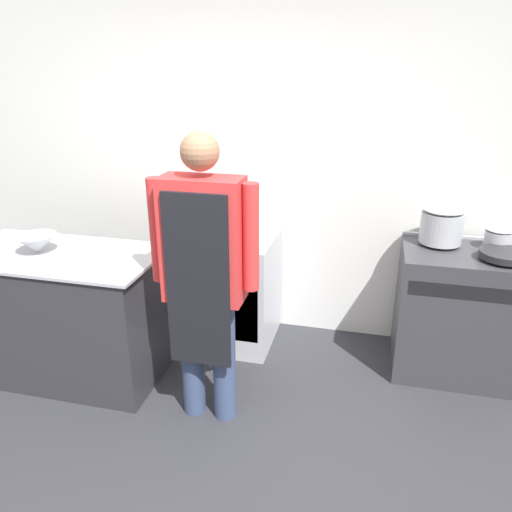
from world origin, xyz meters
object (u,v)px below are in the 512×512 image
at_px(saute_pan, 504,255).
at_px(sauce_pot, 499,237).
at_px(person_cook, 204,268).
at_px(fridge_unit, 237,290).
at_px(stock_pot, 442,224).
at_px(mixing_bowl, 37,244).
at_px(stove, 461,313).

bearing_deg(saute_pan, sauce_pot, 90.00).
bearing_deg(person_cook, fridge_unit, 94.67).
xyz_separation_m(fridge_unit, person_cook, (0.08, -0.92, 0.57)).
bearing_deg(stock_pot, mixing_bowl, -163.06).
xyz_separation_m(stove, fridge_unit, (-1.64, 0.02, -0.02)).
bearing_deg(sauce_pot, person_cook, -149.97).
height_order(stove, stock_pot, stock_pot).
relative_size(person_cook, mixing_bowl, 6.54).
xyz_separation_m(stock_pot, sauce_pot, (0.37, -0.00, -0.06)).
height_order(stock_pot, sauce_pot, stock_pot).
distance_m(stove, mixing_bowl, 2.94).
relative_size(stove, fridge_unit, 1.07).
distance_m(fridge_unit, saute_pan, 1.89).
distance_m(person_cook, stock_pot, 1.70).
bearing_deg(mixing_bowl, stock_pot, 16.94).
bearing_deg(mixing_bowl, saute_pan, 11.03).
xyz_separation_m(stove, sauce_pot, (0.17, 0.11, 0.54)).
bearing_deg(mixing_bowl, fridge_unit, 31.25).
bearing_deg(person_cook, stove, 29.84).
relative_size(stove, stock_pot, 3.26).
xyz_separation_m(mixing_bowl, saute_pan, (2.99, 0.58, -0.02)).
bearing_deg(person_cook, stock_pot, 36.31).
distance_m(saute_pan, sauce_pot, 0.22).
relative_size(stock_pot, sauce_pot, 1.57).
height_order(stove, fridge_unit, stove).
xyz_separation_m(saute_pan, sauce_pot, (0.00, 0.21, 0.05)).
bearing_deg(fridge_unit, saute_pan, -4.03).
xyz_separation_m(stove, person_cook, (-1.57, -0.90, 0.55)).
bearing_deg(stock_pot, sauce_pot, -0.00).
height_order(fridge_unit, sauce_pot, sauce_pot).
xyz_separation_m(person_cook, sauce_pot, (1.74, 1.01, -0.01)).
relative_size(fridge_unit, person_cook, 0.49).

